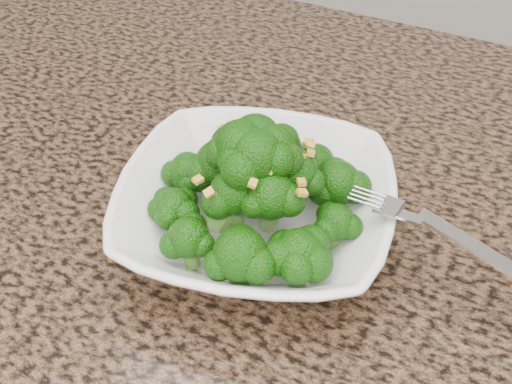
% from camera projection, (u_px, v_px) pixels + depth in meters
% --- Properties ---
extents(granite_counter, '(1.64, 1.04, 0.03)m').
position_uv_depth(granite_counter, '(204.00, 285.00, 0.55)').
color(granite_counter, brown).
rests_on(granite_counter, cabinet).
extents(bowl, '(0.29, 0.29, 0.06)m').
position_uv_depth(bowl, '(256.00, 210.00, 0.56)').
color(bowl, white).
rests_on(bowl, granite_counter).
extents(broccoli_pile, '(0.21, 0.21, 0.07)m').
position_uv_depth(broccoli_pile, '(256.00, 149.00, 0.51)').
color(broccoli_pile, '#165309').
rests_on(broccoli_pile, bowl).
extents(garlic_topping, '(0.12, 0.12, 0.01)m').
position_uv_depth(garlic_topping, '(256.00, 107.00, 0.49)').
color(garlic_topping, gold).
rests_on(garlic_topping, broccoli_pile).
extents(fork, '(0.18, 0.05, 0.01)m').
position_uv_depth(fork, '(414.00, 219.00, 0.50)').
color(fork, silver).
rests_on(fork, bowl).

